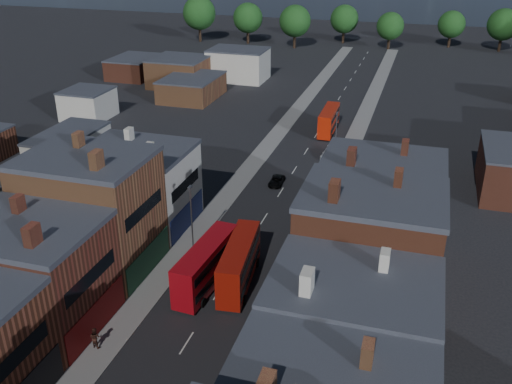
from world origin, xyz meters
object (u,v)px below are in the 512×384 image
Objects in this scene: ped_1 at (95,337)px; ped_3 at (277,283)px; bus_1 at (239,263)px; bus_2 at (329,120)px; car_3 at (328,154)px; car_2 at (277,181)px; bus_0 at (206,265)px.

ped_1 is 17.90m from ped_3.
bus_1 reaches higher than ped_1.
bus_2 is 61.37m from ped_1.
car_3 is at bearing 23.23° from ped_3.
car_2 is 25.34m from ped_3.
ped_1 is (-10.97, -49.32, 0.47)m from car_3.
ped_1 is 1.27× the size of ped_3.
bus_0 is 1.00× the size of bus_1.
bus_2 is at bearing 80.98° from car_2.
bus_1 is at bearing 108.84° from ped_3.
bus_0 is 6.98× the size of ped_3.
ped_3 reaches higher than car_3.
bus_1 is 24.54m from car_2.
ped_1 is (-8.89, -60.71, -1.18)m from bus_2.
car_3 is (2.08, -11.39, -1.65)m from bus_2.
bus_0 is 7.26m from ped_3.
car_3 reaches higher than car_2.
ped_3 is (6.68, -24.44, 0.34)m from car_2.
car_2 is at bearing -98.02° from bus_2.
car_3 is at bearing 65.78° from car_2.
ped_3 is (3.98, -0.12, -1.54)m from bus_1.
car_2 is at bearing -89.87° from ped_1.
bus_1 reaches higher than car_3.
bus_2 is at bearing 90.42° from bus_0.
bus_2 is 6.40× the size of ped_3.
bus_1 reaches higher than bus_2.
bus_0 is at bearing 120.27° from ped_3.
bus_1 is 2.73× the size of car_2.
bus_0 is at bearing -107.05° from ped_1.
bus_0 is 49.35m from bus_2.
bus_2 is at bearing -89.05° from ped_1.
car_3 is 2.77× the size of ped_3.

